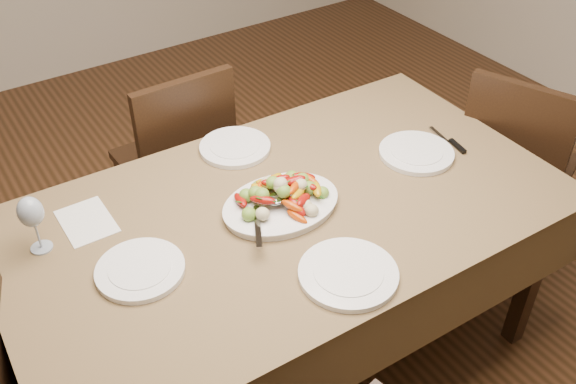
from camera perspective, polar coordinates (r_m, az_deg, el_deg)
The scene contains 14 objects.
floor at distance 2.61m, azimuth 5.12°, elevation -15.32°, with size 6.00×6.00×0.00m, color #3D2412.
dining_table at distance 2.36m, azimuth -0.00°, elevation -8.45°, with size 1.84×1.04×0.76m, color brown.
chair_far at distance 2.84m, azimuth -10.22°, elevation 2.79°, with size 0.42×0.42×0.95m, color black, non-canonical shape.
chair_right at distance 2.94m, azimuth 19.78°, elevation 2.24°, with size 0.42×0.42×0.95m, color black, non-canonical shape.
serving_platter at distance 2.08m, azimuth -0.63°, elevation -1.27°, with size 0.39×0.29×0.02m, color white.
roasted_vegetables at distance 2.05m, azimuth -0.64°, elevation -0.04°, with size 0.32×0.21×0.09m, color maroon, non-canonical shape.
serving_spoon at distance 2.01m, azimuth -1.65°, elevation -1.66°, with size 0.28×0.06×0.03m, color #9EA0A8, non-canonical shape.
plate_left at distance 1.92m, azimuth -13.00°, elevation -6.77°, with size 0.26×0.26×0.02m, color white.
plate_right at distance 2.38m, azimuth 11.34°, elevation 3.42°, with size 0.27×0.27×0.02m, color white.
plate_far at distance 2.37m, azimuth -4.73°, elevation 3.97°, with size 0.26×0.26×0.02m, color white.
plate_near at distance 1.87m, azimuth 5.37°, elevation -7.25°, with size 0.29×0.29×0.02m, color white.
wine_glass at distance 2.02m, azimuth -21.66°, elevation -2.56°, with size 0.08×0.08×0.20m, color #8C99A5, non-canonical shape.
menu_card at distance 2.14m, azimuth -17.46°, elevation -2.50°, with size 0.15×0.21×0.00m, color silver.
table_knife at distance 2.48m, azimuth 14.09°, elevation 4.40°, with size 0.02×0.20×0.01m, color #9EA0A8, non-canonical shape.
Camera 1 is at (-1.04, -1.17, 2.09)m, focal length 40.00 mm.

